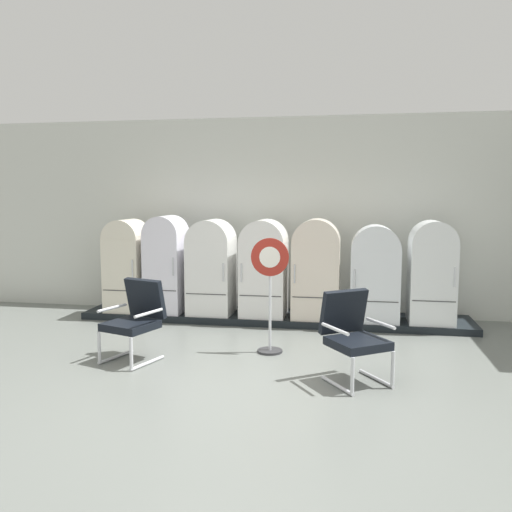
{
  "coord_description": "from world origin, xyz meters",
  "views": [
    {
      "loc": [
        1.19,
        -5.16,
        2.0
      ],
      "look_at": [
        -0.23,
        2.75,
        1.06
      ],
      "focal_mm": 37.13,
      "sensor_mm": 36.0,
      "label": 1
    }
  ],
  "objects_px": {
    "refrigerator_5": "(375,271)",
    "armchair_left": "(136,316)",
    "refrigerator_4": "(316,266)",
    "refrigerator_3": "(264,265)",
    "armchair_right": "(353,333)",
    "refrigerator_1": "(166,261)",
    "sign_stand": "(270,296)",
    "refrigerator_6": "(432,269)",
    "refrigerator_2": "(211,264)",
    "refrigerator_0": "(127,262)"
  },
  "relations": [
    {
      "from": "refrigerator_1",
      "to": "refrigerator_3",
      "type": "bearing_deg",
      "value": 0.16
    },
    {
      "from": "refrigerator_2",
      "to": "armchair_left",
      "type": "bearing_deg",
      "value": -99.48
    },
    {
      "from": "refrigerator_5",
      "to": "refrigerator_6",
      "type": "xyz_separation_m",
      "value": [
        0.82,
        0.01,
        0.05
      ]
    },
    {
      "from": "refrigerator_6",
      "to": "refrigerator_5",
      "type": "bearing_deg",
      "value": -179.04
    },
    {
      "from": "refrigerator_5",
      "to": "armchair_left",
      "type": "height_order",
      "value": "refrigerator_5"
    },
    {
      "from": "refrigerator_0",
      "to": "refrigerator_2",
      "type": "bearing_deg",
      "value": 0.68
    },
    {
      "from": "sign_stand",
      "to": "armchair_left",
      "type": "bearing_deg",
      "value": -160.08
    },
    {
      "from": "armchair_right",
      "to": "refrigerator_0",
      "type": "bearing_deg",
      "value": 145.85
    },
    {
      "from": "refrigerator_2",
      "to": "refrigerator_6",
      "type": "bearing_deg",
      "value": -0.68
    },
    {
      "from": "refrigerator_4",
      "to": "refrigerator_6",
      "type": "distance_m",
      "value": 1.7
    },
    {
      "from": "armchair_left",
      "to": "refrigerator_1",
      "type": "bearing_deg",
      "value": 100.0
    },
    {
      "from": "refrigerator_5",
      "to": "armchair_left",
      "type": "xyz_separation_m",
      "value": [
        -2.91,
        -2.13,
        -0.33
      ]
    },
    {
      "from": "refrigerator_5",
      "to": "refrigerator_6",
      "type": "relative_size",
      "value": 0.95
    },
    {
      "from": "refrigerator_3",
      "to": "refrigerator_6",
      "type": "distance_m",
      "value": 2.52
    },
    {
      "from": "refrigerator_1",
      "to": "sign_stand",
      "type": "distance_m",
      "value": 2.53
    },
    {
      "from": "refrigerator_6",
      "to": "refrigerator_4",
      "type": "bearing_deg",
      "value": -179.75
    },
    {
      "from": "refrigerator_2",
      "to": "refrigerator_3",
      "type": "relative_size",
      "value": 1.0
    },
    {
      "from": "refrigerator_1",
      "to": "refrigerator_5",
      "type": "relative_size",
      "value": 1.08
    },
    {
      "from": "refrigerator_4",
      "to": "refrigerator_6",
      "type": "bearing_deg",
      "value": 0.25
    },
    {
      "from": "refrigerator_1",
      "to": "refrigerator_2",
      "type": "xyz_separation_m",
      "value": [
        0.75,
        0.01,
        -0.04
      ]
    },
    {
      "from": "refrigerator_0",
      "to": "armchair_left",
      "type": "xyz_separation_m",
      "value": [
        1.06,
        -2.16,
        -0.36
      ]
    },
    {
      "from": "refrigerator_1",
      "to": "refrigerator_3",
      "type": "height_order",
      "value": "refrigerator_1"
    },
    {
      "from": "refrigerator_6",
      "to": "armchair_left",
      "type": "distance_m",
      "value": 4.32
    },
    {
      "from": "refrigerator_5",
      "to": "armchair_right",
      "type": "distance_m",
      "value": 2.47
    },
    {
      "from": "refrigerator_3",
      "to": "refrigerator_1",
      "type": "bearing_deg",
      "value": -179.84
    },
    {
      "from": "refrigerator_6",
      "to": "sign_stand",
      "type": "relative_size",
      "value": 1.04
    },
    {
      "from": "refrigerator_5",
      "to": "refrigerator_4",
      "type": "bearing_deg",
      "value": 179.58
    },
    {
      "from": "armchair_right",
      "to": "refrigerator_6",
      "type": "bearing_deg",
      "value": 64.83
    },
    {
      "from": "refrigerator_2",
      "to": "armchair_right",
      "type": "xyz_separation_m",
      "value": [
        2.22,
        -2.48,
        -0.36
      ]
    },
    {
      "from": "armchair_right",
      "to": "refrigerator_1",
      "type": "bearing_deg",
      "value": 140.14
    },
    {
      "from": "armchair_left",
      "to": "armchair_right",
      "type": "bearing_deg",
      "value": -6.67
    },
    {
      "from": "refrigerator_2",
      "to": "refrigerator_5",
      "type": "relative_size",
      "value": 1.04
    },
    {
      "from": "refrigerator_1",
      "to": "refrigerator_6",
      "type": "bearing_deg",
      "value": -0.43
    },
    {
      "from": "refrigerator_1",
      "to": "refrigerator_2",
      "type": "relative_size",
      "value": 1.04
    },
    {
      "from": "refrigerator_2",
      "to": "sign_stand",
      "type": "height_order",
      "value": "refrigerator_2"
    },
    {
      "from": "refrigerator_5",
      "to": "armchair_right",
      "type": "relative_size",
      "value": 1.48
    },
    {
      "from": "refrigerator_0",
      "to": "refrigerator_3",
      "type": "bearing_deg",
      "value": 0.3
    },
    {
      "from": "refrigerator_0",
      "to": "refrigerator_6",
      "type": "xyz_separation_m",
      "value": [
        4.78,
        -0.02,
        0.01
      ]
    },
    {
      "from": "refrigerator_0",
      "to": "refrigerator_6",
      "type": "height_order",
      "value": "refrigerator_6"
    },
    {
      "from": "refrigerator_5",
      "to": "refrigerator_6",
      "type": "height_order",
      "value": "refrigerator_6"
    },
    {
      "from": "armchair_right",
      "to": "refrigerator_4",
      "type": "bearing_deg",
      "value": 102.76
    },
    {
      "from": "refrigerator_5",
      "to": "sign_stand",
      "type": "bearing_deg",
      "value": -130.88
    },
    {
      "from": "refrigerator_3",
      "to": "armchair_right",
      "type": "distance_m",
      "value": 2.85
    },
    {
      "from": "refrigerator_3",
      "to": "armchair_right",
      "type": "height_order",
      "value": "refrigerator_3"
    },
    {
      "from": "refrigerator_6",
      "to": "sign_stand",
      "type": "xyz_separation_m",
      "value": [
        -2.17,
        -1.58,
        -0.17
      ]
    },
    {
      "from": "refrigerator_1",
      "to": "sign_stand",
      "type": "height_order",
      "value": "refrigerator_1"
    },
    {
      "from": "refrigerator_0",
      "to": "refrigerator_5",
      "type": "height_order",
      "value": "refrigerator_0"
    },
    {
      "from": "refrigerator_1",
      "to": "armchair_right",
      "type": "xyz_separation_m",
      "value": [
        2.96,
        -2.47,
        -0.4
      ]
    },
    {
      "from": "refrigerator_3",
      "to": "refrigerator_6",
      "type": "relative_size",
      "value": 1.0
    },
    {
      "from": "armchair_left",
      "to": "refrigerator_5",
      "type": "bearing_deg",
      "value": 36.19
    }
  ]
}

